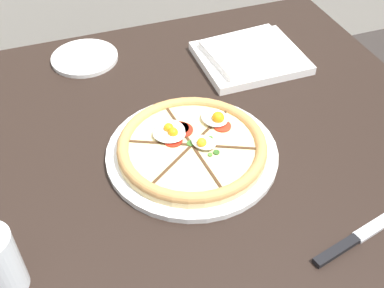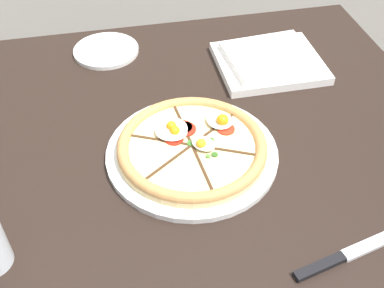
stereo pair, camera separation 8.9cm
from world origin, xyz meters
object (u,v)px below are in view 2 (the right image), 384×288
at_px(pizza, 192,148).
at_px(side_saucer, 106,51).
at_px(dining_table, 178,178).
at_px(napkin_folded, 269,61).
at_px(knife_main, 351,253).

relative_size(pizza, side_saucer, 2.06).
height_order(dining_table, napkin_folded, napkin_folded).
height_order(pizza, knife_main, pizza).
bearing_deg(side_saucer, napkin_folded, -21.03).
relative_size(dining_table, side_saucer, 7.03).
xyz_separation_m(napkin_folded, knife_main, (-0.04, -0.52, -0.01)).
height_order(dining_table, side_saucer, side_saucer).
height_order(pizza, side_saucer, pizza).
distance_m(napkin_folded, side_saucer, 0.40).
bearing_deg(knife_main, dining_table, 111.18).
height_order(pizza, napkin_folded, pizza).
relative_size(dining_table, napkin_folded, 4.66).
relative_size(knife_main, side_saucer, 1.33).
bearing_deg(dining_table, side_saucer, 107.90).
bearing_deg(knife_main, pizza, 113.22).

